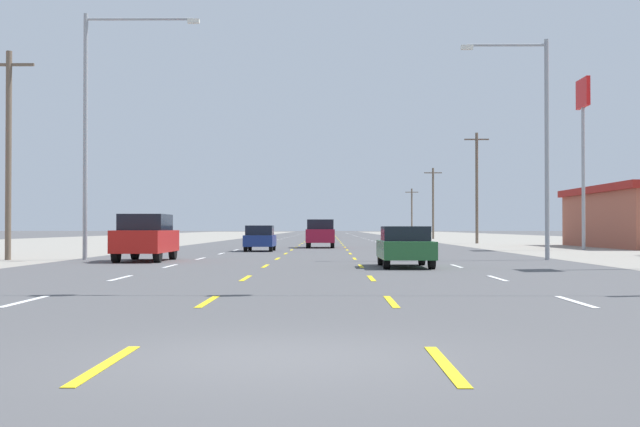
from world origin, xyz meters
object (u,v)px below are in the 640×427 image
object	(u,v)px
streetlight_right_row_0	(538,133)
hatchback_inner_left_mid	(260,238)
suv_center_turn_midfar	(320,233)
suv_far_left_near	(146,237)
sedan_inner_right_nearest	(405,246)
streetlight_left_row_0	(97,116)
suv_center_turn_far	(325,230)
pole_sign_right_row_1	(583,119)

from	to	relation	value
streetlight_right_row_0	hatchback_inner_left_mid	bearing A→B (deg)	134.06
hatchback_inner_left_mid	suv_center_turn_midfar	xyz separation A→B (m)	(3.55, 8.96, 0.24)
suv_far_left_near	suv_center_turn_midfar	bearing A→B (deg)	73.44
suv_far_left_near	streetlight_right_row_0	xyz separation A→B (m)	(16.94, 1.43, 4.56)
sedan_inner_right_nearest	streetlight_right_row_0	bearing A→B (deg)	46.57
streetlight_right_row_0	streetlight_left_row_0	bearing A→B (deg)	-180.00
suv_center_turn_far	streetlight_left_row_0	distance (m)	80.43
hatchback_inner_left_mid	streetlight_right_row_0	distance (m)	19.73
pole_sign_right_row_1	streetlight_right_row_0	bearing A→B (deg)	-112.66
suv_center_turn_far	pole_sign_right_row_1	distance (m)	65.73
suv_center_turn_midfar	suv_center_turn_far	xyz separation A→B (m)	(0.18, 56.94, 0.00)
suv_center_turn_far	pole_sign_right_row_1	size ratio (longest dim) A/B	0.45
hatchback_inner_left_mid	suv_center_turn_midfar	distance (m)	9.64
streetlight_left_row_0	streetlight_right_row_0	distance (m)	19.41
sedan_inner_right_nearest	suv_far_left_near	xyz separation A→B (m)	(-10.47, 5.40, 0.27)
hatchback_inner_left_mid	suv_center_turn_far	xyz separation A→B (m)	(3.73, 65.90, 0.24)
sedan_inner_right_nearest	hatchback_inner_left_mid	bearing A→B (deg)	108.38
suv_center_turn_far	streetlight_left_row_0	xyz separation A→B (m)	(-9.82, -79.65, 5.32)
streetlight_left_row_0	pole_sign_right_row_1	bearing A→B (deg)	32.03
suv_center_turn_midfar	pole_sign_right_row_1	distance (m)	19.19
hatchback_inner_left_mid	suv_center_turn_far	world-z (taller)	suv_center_turn_far
suv_far_left_near	hatchback_inner_left_mid	size ratio (longest dim) A/B	1.26
suv_far_left_near	hatchback_inner_left_mid	bearing A→B (deg)	76.56
suv_center_turn_midfar	suv_center_turn_far	distance (m)	56.94
pole_sign_right_row_1	suv_center_turn_midfar	bearing A→B (deg)	159.27
hatchback_inner_left_mid	streetlight_left_row_0	bearing A→B (deg)	-113.88
suv_far_left_near	pole_sign_right_row_1	xyz separation A→B (m)	(23.80, 17.86, 7.26)
suv_center_turn_far	streetlight_right_row_0	world-z (taller)	streetlight_right_row_0
hatchback_inner_left_mid	streetlight_right_row_0	world-z (taller)	streetlight_right_row_0
sedan_inner_right_nearest	hatchback_inner_left_mid	world-z (taller)	hatchback_inner_left_mid
sedan_inner_right_nearest	streetlight_left_row_0	xyz separation A→B (m)	(-12.93, 6.83, 5.59)
sedan_inner_right_nearest	streetlight_left_row_0	world-z (taller)	streetlight_left_row_0
suv_center_turn_far	pole_sign_right_row_1	xyz separation A→B (m)	(16.43, -63.22, 7.26)
streetlight_left_row_0	suv_center_turn_midfar	bearing A→B (deg)	67.01
suv_center_turn_far	hatchback_inner_left_mid	bearing A→B (deg)	-93.24
pole_sign_right_row_1	streetlight_left_row_0	bearing A→B (deg)	-147.97
streetlight_left_row_0	streetlight_right_row_0	xyz separation A→B (m)	(19.40, 0.00, -0.76)
pole_sign_right_row_1	suv_far_left_near	bearing A→B (deg)	-143.11
pole_sign_right_row_1	streetlight_left_row_0	xyz separation A→B (m)	(-26.26, -16.43, -1.94)
suv_center_turn_midfar	suv_center_turn_far	size ratio (longest dim) A/B	1.00
streetlight_left_row_0	hatchback_inner_left_mid	bearing A→B (deg)	66.12
sedan_inner_right_nearest	suv_far_left_near	distance (m)	11.78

